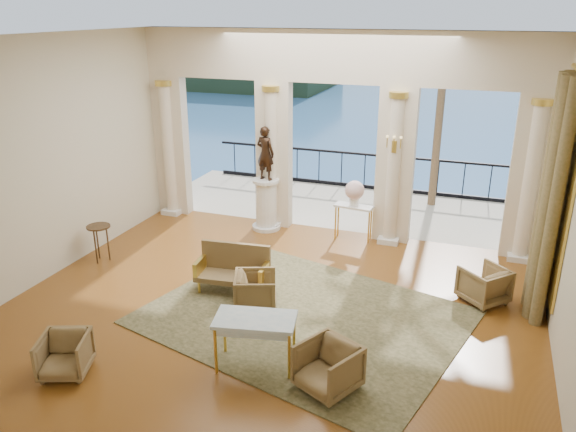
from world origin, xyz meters
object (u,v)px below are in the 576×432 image
at_px(armchair_a, 64,353).
at_px(settee, 234,268).
at_px(armchair_c, 484,283).
at_px(armchair_d, 256,290).
at_px(armchair_b, 328,365).
at_px(game_table, 255,323).
at_px(console_table, 354,211).
at_px(statue, 265,153).
at_px(side_table, 99,231).
at_px(pedestal, 266,205).

relative_size(armchair_a, settee, 0.49).
bearing_deg(armchair_c, armchair_d, -23.99).
xyz_separation_m(armchair_b, game_table, (-1.13, 0.17, 0.33)).
bearing_deg(console_table, armchair_b, -73.19).
distance_m(armchair_c, game_table, 4.37).
xyz_separation_m(armchair_c, game_table, (-3.04, -3.12, 0.35)).
distance_m(armchair_c, console_table, 3.50).
distance_m(armchair_c, settee, 4.47).
bearing_deg(statue, armchair_b, 132.94).
relative_size(settee, side_table, 1.77).
bearing_deg(armchair_d, side_table, 57.93).
bearing_deg(console_table, armchair_d, -96.42).
bearing_deg(pedestal, statue, 116.57).
distance_m(game_table, statue, 5.53).
xyz_separation_m(armchair_b, pedestal, (-3.01, 5.25, 0.21)).
height_order(armchair_b, game_table, game_table).
height_order(settee, statue, statue).
bearing_deg(settee, armchair_d, -43.74).
xyz_separation_m(settee, statue, (-0.58, 3.05, 1.40)).
relative_size(game_table, statue, 1.02).
relative_size(armchair_a, pedestal, 0.55).
height_order(armchair_a, armchair_c, armchair_c).
height_order(armchair_b, console_table, console_table).
distance_m(armchair_a, armchair_d, 3.20).
bearing_deg(statue, armchair_c, 171.37).
distance_m(armchair_b, side_table, 6.05).
bearing_deg(game_table, armchair_a, -168.14).
bearing_deg(armchair_c, armchair_a, -9.81).
xyz_separation_m(armchair_d, statue, (-1.23, 3.55, 1.47)).
relative_size(armchair_a, console_table, 0.76).
distance_m(armchair_a, console_table, 6.78).
xyz_separation_m(armchair_c, side_table, (-7.44, -0.86, 0.30)).
relative_size(armchair_b, settee, 0.55).
bearing_deg(game_table, armchair_b, -20.39).
bearing_deg(side_table, settee, -4.18).
height_order(armchair_a, settee, settee).
distance_m(settee, pedestal, 3.11).
bearing_deg(console_table, armchair_c, -28.45).
xyz_separation_m(armchair_d, game_table, (0.65, -1.53, 0.35)).
distance_m(console_table, side_table, 5.42).
bearing_deg(pedestal, console_table, 1.38).
relative_size(game_table, pedestal, 1.04).
relative_size(pedestal, console_table, 1.37).
relative_size(armchair_b, statue, 0.61).
height_order(settee, side_table, settee).
xyz_separation_m(armchair_a, statue, (0.59, 6.18, 1.49)).
xyz_separation_m(statue, console_table, (2.08, 0.05, -1.16)).
height_order(statue, console_table, statue).
height_order(console_table, side_table, console_table).
distance_m(armchair_c, armchair_d, 4.02).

